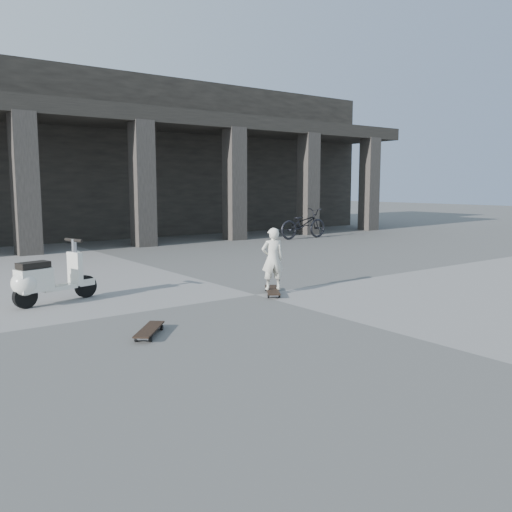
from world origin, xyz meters
TOP-DOWN VIEW (x-y plane):
  - ground at (0.00, 0.00)m, footprint 90.00×90.00m
  - colonnade at (-0.00, 13.77)m, footprint 28.00×8.82m
  - longboard at (0.27, -0.15)m, footprint 0.69×0.88m
  - skateboard_spare at (-2.72, -1.32)m, footprint 0.69×0.76m
  - child at (0.27, -0.15)m, footprint 0.48×0.40m
  - scooter at (-3.33, 1.41)m, footprint 1.49×0.68m
  - bicycle at (7.61, 7.30)m, footprint 2.10×0.74m

SIDE VIEW (x-z plane):
  - ground at x=0.00m, z-range 0.00..0.00m
  - longboard at x=0.27m, z-range 0.03..0.12m
  - skateboard_spare at x=-2.72m, z-range 0.03..0.12m
  - scooter at x=-3.33m, z-range -0.11..0.95m
  - bicycle at x=7.61m, z-range 0.00..1.10m
  - child at x=0.27m, z-range 0.09..1.21m
  - colonnade at x=0.00m, z-range 0.03..6.03m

